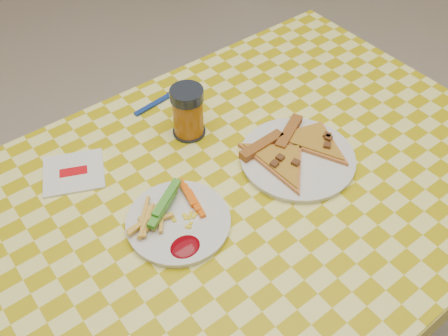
{
  "coord_description": "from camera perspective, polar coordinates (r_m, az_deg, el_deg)",
  "views": [
    {
      "loc": [
        -0.46,
        -0.53,
        1.57
      ],
      "look_at": [
        -0.01,
        0.05,
        0.78
      ],
      "focal_mm": 40.0,
      "sensor_mm": 36.0,
      "label": 1
    }
  ],
  "objects": [
    {
      "name": "pizza_slices",
      "position": [
        1.13,
        7.92,
        2.1
      ],
      "size": [
        0.29,
        0.26,
        0.02
      ],
      "color": "#D68241",
      "rests_on": "plate_right"
    },
    {
      "name": "napkin",
      "position": [
        1.14,
        -16.8,
        -0.49
      ],
      "size": [
        0.17,
        0.16,
        0.01
      ],
      "rotation": [
        0.0,
        0.0,
        -0.43
      ],
      "color": "silver",
      "rests_on": "table"
    },
    {
      "name": "plate_right",
      "position": [
        1.13,
        8.36,
        1.06
      ],
      "size": [
        0.28,
        0.28,
        0.01
      ],
      "primitive_type": "cylinder",
      "rotation": [
        0.0,
        0.0,
        0.11
      ],
      "color": "silver",
      "rests_on": "table"
    },
    {
      "name": "table",
      "position": [
        1.13,
        1.92,
        -4.62
      ],
      "size": [
        1.28,
        0.88,
        0.76
      ],
      "color": "silver",
      "rests_on": "ground"
    },
    {
      "name": "drink_glass",
      "position": [
        1.15,
        -4.15,
        6.35
      ],
      "size": [
        0.08,
        0.08,
        0.13
      ],
      "color": "black",
      "rests_on": "table"
    },
    {
      "name": "fries_veggies",
      "position": [
        1.0,
        -6.19,
        -5.33
      ],
      "size": [
        0.18,
        0.17,
        0.04
      ],
      "color": "gold",
      "rests_on": "plate_left"
    },
    {
      "name": "plate_left",
      "position": [
        1.01,
        -5.22,
        -6.23
      ],
      "size": [
        0.21,
        0.21,
        0.01
      ],
      "primitive_type": "cylinder",
      "rotation": [
        0.0,
        0.0,
        0.04
      ],
      "color": "silver",
      "rests_on": "table"
    },
    {
      "name": "fork",
      "position": [
        1.29,
        -7.24,
        7.7
      ],
      "size": [
        0.16,
        0.03,
        0.01
      ],
      "rotation": [
        0.0,
        0.0,
        0.11
      ],
      "color": "navy",
      "rests_on": "table"
    }
  ]
}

